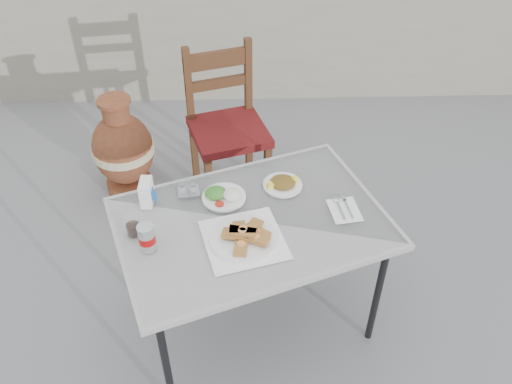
{
  "coord_description": "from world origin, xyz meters",
  "views": [
    {
      "loc": [
        0.03,
        -1.66,
        2.4
      ],
      "look_at": [
        0.08,
        0.16,
        0.85
      ],
      "focal_mm": 38.0,
      "sensor_mm": 36.0,
      "label": 1
    }
  ],
  "objects_px": {
    "cola_glass": "(133,227)",
    "terracotta_urn": "(123,150)",
    "cafe_table": "(252,228)",
    "salad_rice_plate": "(223,195)",
    "napkin_holder": "(147,192)",
    "condiment_caddy": "(188,189)",
    "chair": "(227,126)",
    "soda_can": "(147,238)",
    "pide_plate": "(244,235)",
    "salad_chopped_plate": "(283,183)"
  },
  "relations": [
    {
      "from": "salad_chopped_plate",
      "to": "terracotta_urn",
      "type": "distance_m",
      "value": 1.37
    },
    {
      "from": "salad_rice_plate",
      "to": "soda_can",
      "type": "bearing_deg",
      "value": -134.82
    },
    {
      "from": "cafe_table",
      "to": "condiment_caddy",
      "type": "xyz_separation_m",
      "value": [
        -0.29,
        0.19,
        0.08
      ]
    },
    {
      "from": "cafe_table",
      "to": "napkin_holder",
      "type": "bearing_deg",
      "value": 164.42
    },
    {
      "from": "salad_rice_plate",
      "to": "napkin_holder",
      "type": "distance_m",
      "value": 0.35
    },
    {
      "from": "cafe_table",
      "to": "terracotta_urn",
      "type": "bearing_deg",
      "value": 126.08
    },
    {
      "from": "cola_glass",
      "to": "napkin_holder",
      "type": "bearing_deg",
      "value": 79.89
    },
    {
      "from": "soda_can",
      "to": "salad_rice_plate",
      "type": "bearing_deg",
      "value": 45.18
    },
    {
      "from": "salad_rice_plate",
      "to": "cola_glass",
      "type": "bearing_deg",
      "value": -150.05
    },
    {
      "from": "salad_chopped_plate",
      "to": "terracotta_urn",
      "type": "xyz_separation_m",
      "value": [
        -0.97,
        0.88,
        -0.42
      ]
    },
    {
      "from": "cola_glass",
      "to": "napkin_holder",
      "type": "relative_size",
      "value": 0.73
    },
    {
      "from": "salad_chopped_plate",
      "to": "napkin_holder",
      "type": "xyz_separation_m",
      "value": [
        -0.63,
        -0.1,
        0.05
      ]
    },
    {
      "from": "chair",
      "to": "terracotta_urn",
      "type": "xyz_separation_m",
      "value": [
        -0.68,
        0.04,
        -0.2
      ]
    },
    {
      "from": "pide_plate",
      "to": "terracotta_urn",
      "type": "xyz_separation_m",
      "value": [
        -0.77,
        1.24,
        -0.43
      ]
    },
    {
      "from": "terracotta_urn",
      "to": "pide_plate",
      "type": "bearing_deg",
      "value": -57.92
    },
    {
      "from": "pide_plate",
      "to": "soda_can",
      "type": "bearing_deg",
      "value": -174.64
    },
    {
      "from": "salad_chopped_plate",
      "to": "pide_plate",
      "type": "bearing_deg",
      "value": -118.19
    },
    {
      "from": "salad_rice_plate",
      "to": "soda_can",
      "type": "xyz_separation_m",
      "value": [
        -0.31,
        -0.31,
        0.05
      ]
    },
    {
      "from": "pide_plate",
      "to": "cafe_table",
      "type": "bearing_deg",
      "value": 73.79
    },
    {
      "from": "cafe_table",
      "to": "napkin_holder",
      "type": "distance_m",
      "value": 0.51
    },
    {
      "from": "salad_chopped_plate",
      "to": "soda_can",
      "type": "xyz_separation_m",
      "value": [
        -0.6,
        -0.4,
        0.05
      ]
    },
    {
      "from": "soda_can",
      "to": "chair",
      "type": "height_order",
      "value": "chair"
    },
    {
      "from": "chair",
      "to": "pide_plate",
      "type": "bearing_deg",
      "value": -102.5
    },
    {
      "from": "soda_can",
      "to": "cola_glass",
      "type": "bearing_deg",
      "value": 129.04
    },
    {
      "from": "salad_chopped_plate",
      "to": "soda_can",
      "type": "bearing_deg",
      "value": -146.4
    },
    {
      "from": "salad_chopped_plate",
      "to": "chair",
      "type": "xyz_separation_m",
      "value": [
        -0.29,
        0.84,
        -0.22
      ]
    },
    {
      "from": "pide_plate",
      "to": "chair",
      "type": "xyz_separation_m",
      "value": [
        -0.09,
        1.2,
        -0.24
      ]
    },
    {
      "from": "salad_rice_plate",
      "to": "soda_can",
      "type": "height_order",
      "value": "soda_can"
    },
    {
      "from": "cola_glass",
      "to": "condiment_caddy",
      "type": "distance_m",
      "value": 0.34
    },
    {
      "from": "cola_glass",
      "to": "terracotta_urn",
      "type": "distance_m",
      "value": 1.3
    },
    {
      "from": "soda_can",
      "to": "napkin_holder",
      "type": "distance_m",
      "value": 0.3
    },
    {
      "from": "salad_chopped_plate",
      "to": "condiment_caddy",
      "type": "height_order",
      "value": "condiment_caddy"
    },
    {
      "from": "napkin_holder",
      "to": "terracotta_urn",
      "type": "bearing_deg",
      "value": 110.42
    },
    {
      "from": "pide_plate",
      "to": "chair",
      "type": "bearing_deg",
      "value": 94.43
    },
    {
      "from": "salad_chopped_plate",
      "to": "cola_glass",
      "type": "xyz_separation_m",
      "value": [
        -0.67,
        -0.31,
        0.02
      ]
    },
    {
      "from": "napkin_holder",
      "to": "terracotta_urn",
      "type": "height_order",
      "value": "napkin_holder"
    },
    {
      "from": "salad_chopped_plate",
      "to": "terracotta_urn",
      "type": "height_order",
      "value": "salad_chopped_plate"
    },
    {
      "from": "soda_can",
      "to": "pide_plate",
      "type": "bearing_deg",
      "value": 5.36
    },
    {
      "from": "cafe_table",
      "to": "salad_rice_plate",
      "type": "xyz_separation_m",
      "value": [
        -0.13,
        0.15,
        0.07
      ]
    },
    {
      "from": "condiment_caddy",
      "to": "pide_plate",
      "type": "bearing_deg",
      "value": -50.83
    },
    {
      "from": "salad_rice_plate",
      "to": "salad_chopped_plate",
      "type": "relative_size",
      "value": 1.08
    },
    {
      "from": "chair",
      "to": "cola_glass",
      "type": "bearing_deg",
      "value": -125.54
    },
    {
      "from": "pide_plate",
      "to": "terracotta_urn",
      "type": "distance_m",
      "value": 1.52
    },
    {
      "from": "condiment_caddy",
      "to": "chair",
      "type": "bearing_deg",
      "value": 79.44
    },
    {
      "from": "salad_chopped_plate",
      "to": "napkin_holder",
      "type": "distance_m",
      "value": 0.64
    },
    {
      "from": "condiment_caddy",
      "to": "chair",
      "type": "relative_size",
      "value": 0.11
    },
    {
      "from": "cafe_table",
      "to": "pide_plate",
      "type": "bearing_deg",
      "value": -106.21
    },
    {
      "from": "napkin_holder",
      "to": "terracotta_urn",
      "type": "distance_m",
      "value": 1.13
    },
    {
      "from": "pide_plate",
      "to": "condiment_caddy",
      "type": "height_order",
      "value": "condiment_caddy"
    },
    {
      "from": "salad_chopped_plate",
      "to": "soda_can",
      "type": "distance_m",
      "value": 0.72
    }
  ]
}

